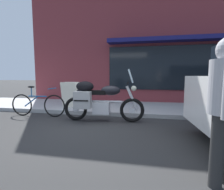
{
  "coord_description": "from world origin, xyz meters",
  "views": [
    {
      "loc": [
        1.34,
        -3.84,
        1.23
      ],
      "look_at": [
        0.38,
        0.86,
        0.7
      ],
      "focal_mm": 27.98,
      "sensor_mm": 36.0,
      "label": 1
    }
  ],
  "objects": [
    {
      "name": "ground_plane",
      "position": [
        0.0,
        0.0,
        0.0
      ],
      "size": [
        80.0,
        80.0,
        0.0
      ],
      "primitive_type": "plane",
      "color": "#2C2C2C"
    },
    {
      "name": "touring_motorcycle",
      "position": [
        0.05,
        0.61,
        0.61
      ],
      "size": [
        2.19,
        0.76,
        1.4
      ],
      "color": "black",
      "rests_on": "ground_plane"
    },
    {
      "name": "parked_bicycle",
      "position": [
        -1.92,
        0.82,
        0.37
      ],
      "size": [
        1.74,
        0.48,
        0.93
      ],
      "color": "black",
      "rests_on": "ground_plane"
    },
    {
      "name": "sandwich_board_sign",
      "position": [
        -1.37,
        1.93,
        0.57
      ],
      "size": [
        0.55,
        0.4,
        0.88
      ],
      "color": "silver",
      "rests_on": "sidewalk_curb"
    }
  ]
}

